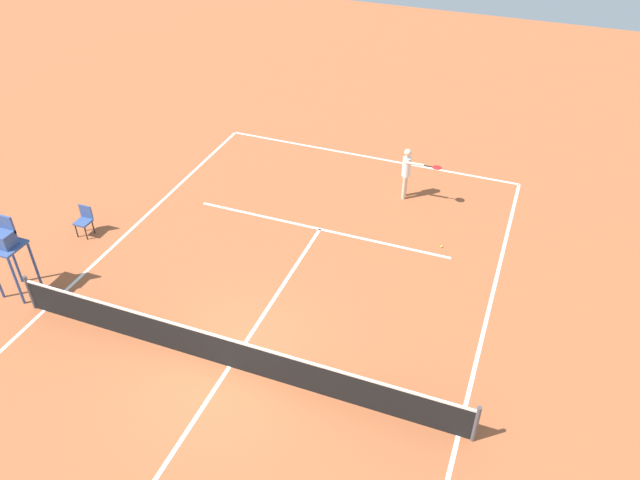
% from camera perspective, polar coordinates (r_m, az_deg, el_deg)
% --- Properties ---
extents(ground_plane, '(60.00, 60.00, 0.00)m').
position_cam_1_polar(ground_plane, '(15.50, -8.20, -11.29)').
color(ground_plane, '#AD5933').
extents(court_lines, '(11.11, 22.15, 0.01)m').
position_cam_1_polar(court_lines, '(15.50, -8.20, -11.28)').
color(court_lines, white).
rests_on(court_lines, ground).
extents(tennis_net, '(11.71, 0.10, 1.07)m').
position_cam_1_polar(tennis_net, '(15.14, -8.36, -10.02)').
color(tennis_net, '#4C4C51').
rests_on(tennis_net, ground).
extents(player_serving, '(1.32, 0.53, 1.81)m').
position_cam_1_polar(player_serving, '(20.75, 7.98, 6.38)').
color(player_serving, beige).
rests_on(player_serving, ground).
extents(tennis_ball, '(0.07, 0.07, 0.07)m').
position_cam_1_polar(tennis_ball, '(19.17, 10.99, -0.58)').
color(tennis_ball, '#CCE033').
rests_on(tennis_ball, ground).
extents(umpire_chair, '(0.80, 0.80, 2.41)m').
position_cam_1_polar(umpire_chair, '(18.19, -26.60, -0.40)').
color(umpire_chair, '#38518C').
rests_on(umpire_chair, ground).
extents(courtside_chair_mid, '(0.44, 0.46, 0.95)m').
position_cam_1_polar(courtside_chair_mid, '(20.41, -20.63, 1.77)').
color(courtside_chair_mid, '#262626').
rests_on(courtside_chair_mid, ground).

